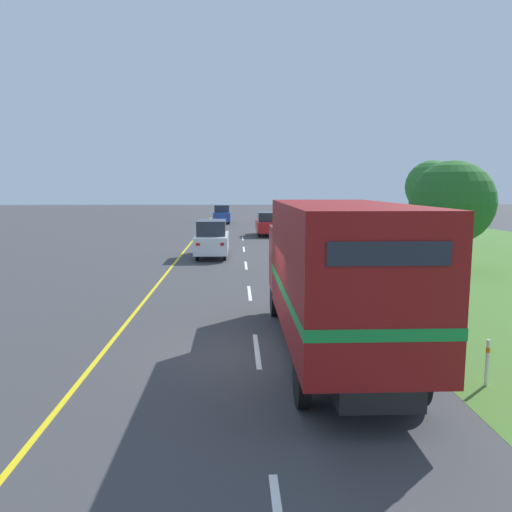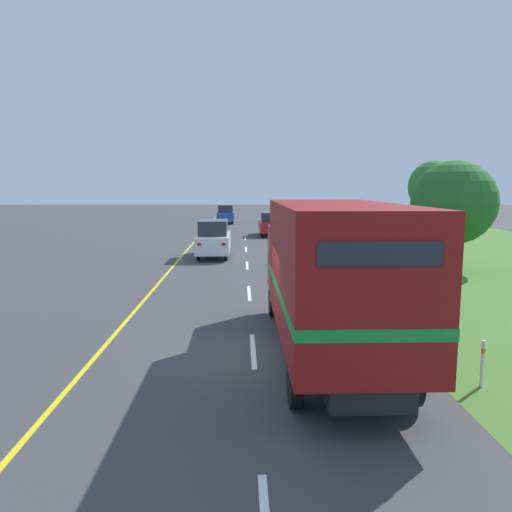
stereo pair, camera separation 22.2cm
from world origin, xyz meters
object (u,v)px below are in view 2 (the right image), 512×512
roadside_tree_near (454,203)px  delineator_post (483,362)px  lead_car_white (214,239)px  roadside_tree_mid (435,187)px  lead_car_red_ahead (270,224)px  lead_car_blue_ahead (226,214)px  highway_sign (420,243)px  horse_trailer_truck (330,273)px

roadside_tree_near → delineator_post: size_ratio=5.45×
lead_car_white → roadside_tree_mid: bearing=16.7°
lead_car_white → roadside_tree_mid: roadside_tree_mid is taller
lead_car_red_ahead → roadside_tree_near: roadside_tree_near is taller
lead_car_white → lead_car_blue_ahead: bearing=90.3°
highway_sign → lead_car_blue_ahead: bearing=102.5°
highway_sign → roadside_tree_mid: (6.12, 14.62, 1.99)m
horse_trailer_truck → lead_car_red_ahead: 29.40m
delineator_post → lead_car_white: bearing=108.7°
lead_car_white → roadside_tree_mid: 15.01m
horse_trailer_truck → lead_car_white: size_ratio=1.95×
highway_sign → roadside_tree_near: 6.65m
lead_car_blue_ahead → lead_car_red_ahead: bearing=-73.6°
lead_car_blue_ahead → highway_sign: highway_sign is taller
highway_sign → roadside_tree_mid: 15.97m
lead_car_white → lead_car_blue_ahead: size_ratio=1.00×
highway_sign → delineator_post: (-1.65, -8.28, -1.45)m
horse_trailer_truck → lead_car_red_ahead: (0.34, 29.38, -1.05)m
roadside_tree_near → roadside_tree_mid: bearing=74.0°
lead_car_white → delineator_post: bearing=-71.3°
lead_car_white → lead_car_red_ahead: (3.92, 12.48, -0.08)m
horse_trailer_truck → lead_car_white: horse_trailer_truck is taller
highway_sign → lead_car_white: bearing=127.6°
lead_car_red_ahead → delineator_post: bearing=-85.6°
lead_car_red_ahead → roadside_tree_mid: size_ratio=0.77×
lead_car_blue_ahead → roadside_tree_mid: (14.25, -22.02, 2.94)m
lead_car_blue_ahead → highway_sign: 37.54m
highway_sign → roadside_tree_mid: roadside_tree_mid is taller
horse_trailer_truck → highway_sign: size_ratio=2.91×
delineator_post → lead_car_red_ahead: bearing=94.4°
roadside_tree_mid → delineator_post: size_ratio=5.95×
lead_car_blue_ahead → highway_sign: (8.13, -36.64, 0.95)m
lead_car_white → delineator_post: size_ratio=4.66×
lead_car_red_ahead → highway_sign: size_ratio=1.46×
lead_car_red_ahead → delineator_post: 31.24m
lead_car_blue_ahead → roadside_tree_near: size_ratio=0.86×
lead_car_red_ahead → roadside_tree_mid: roadside_tree_mid is taller
lead_car_red_ahead → lead_car_blue_ahead: bearing=106.4°
horse_trailer_truck → delineator_post: 3.60m
lead_car_blue_ahead → highway_sign: bearing=-77.5°
roadside_tree_near → lead_car_blue_ahead: bearing=110.5°
lead_car_red_ahead → roadside_tree_mid: bearing=-39.0°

